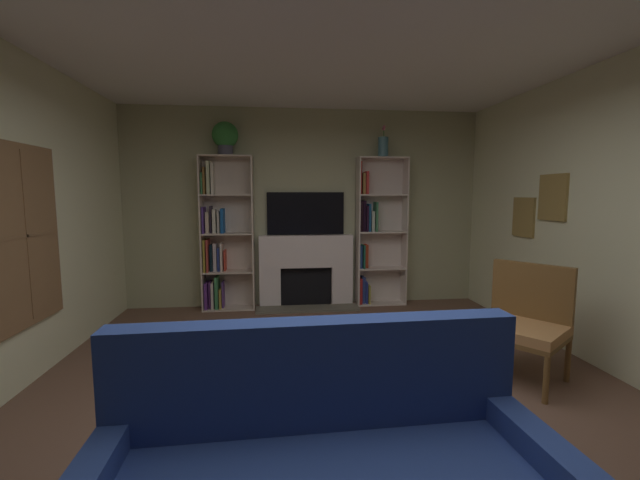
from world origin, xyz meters
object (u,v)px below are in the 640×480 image
object	(u,v)px
coffee_table	(310,387)
bookshelf_left	(221,239)
tv	(306,213)
couch	(324,478)
armchair	(523,320)
potted_plant	(225,137)
bookshelf_right	(375,233)
vase_with_flowers	(383,146)
fireplace	(306,269)

from	to	relation	value
coffee_table	bookshelf_left	bearing A→B (deg)	106.28
tv	coffee_table	size ratio (longest dim) A/B	1.12
couch	armchair	size ratio (longest dim) A/B	2.12
bookshelf_left	potted_plant	bearing A→B (deg)	-24.91
tv	bookshelf_right	world-z (taller)	bookshelf_right
bookshelf_left	vase_with_flowers	distance (m)	2.56
tv	armchair	xyz separation A→B (m)	(1.66, -2.54, -0.80)
bookshelf_left	bookshelf_right	distance (m)	2.14
fireplace	bookshelf_right	distance (m)	1.11
tv	potted_plant	xyz separation A→B (m)	(-1.07, -0.12, 1.02)
tv	armchair	size ratio (longest dim) A/B	1.11
bookshelf_right	armchair	xyz separation A→B (m)	(0.68, -2.47, -0.52)
tv	bookshelf_right	size ratio (longest dim) A/B	0.52
vase_with_flowers	armchair	size ratio (longest dim) A/B	0.45
fireplace	armchair	distance (m)	2.97
potted_plant	armchair	xyz separation A→B (m)	(2.73, -2.42, -1.83)
bookshelf_right	couch	bearing A→B (deg)	-107.10
bookshelf_right	coffee_table	xyz separation A→B (m)	(-1.21, -3.21, -0.65)
potted_plant	couch	distance (m)	4.46
coffee_table	tv	bearing A→B (deg)	86.03
couch	coffee_table	bearing A→B (deg)	89.87
vase_with_flowers	armchair	xyz separation A→B (m)	(0.59, -2.42, -1.73)
fireplace	coffee_table	size ratio (longest dim) A/B	1.46
fireplace	bookshelf_right	world-z (taller)	bookshelf_right
bookshelf_left	bookshelf_right	bearing A→B (deg)	0.45
armchair	bookshelf_right	bearing A→B (deg)	105.28
bookshelf_left	vase_with_flowers	bearing A→B (deg)	-1.06
bookshelf_right	vase_with_flowers	size ratio (longest dim) A/B	4.81
bookshelf_right	coffee_table	distance (m)	3.49
tv	vase_with_flowers	size ratio (longest dim) A/B	2.49
armchair	coffee_table	world-z (taller)	armchair
tv	couch	xyz separation A→B (m)	(-0.23, -4.01, -1.01)
fireplace	armchair	size ratio (longest dim) A/B	1.45
potted_plant	vase_with_flowers	bearing A→B (deg)	0.01
fireplace	vase_with_flowers	bearing A→B (deg)	-2.69
vase_with_flowers	coffee_table	distance (m)	3.88
tv	couch	world-z (taller)	tv
couch	bookshelf_left	bearing A→B (deg)	103.31
fireplace	potted_plant	size ratio (longest dim) A/B	3.22
vase_with_flowers	couch	xyz separation A→B (m)	(-1.30, -3.89, -1.93)
potted_plant	armchair	size ratio (longest dim) A/B	0.45
bookshelf_right	coffee_table	world-z (taller)	bookshelf_right
bookshelf_right	armchair	bearing A→B (deg)	-74.72
couch	bookshelf_right	bearing A→B (deg)	72.90
potted_plant	coffee_table	distance (m)	3.80
tv	couch	distance (m)	4.14
potted_plant	couch	xyz separation A→B (m)	(0.84, -3.89, -2.03)
tv	bookshelf_left	xyz separation A→B (m)	(-1.16, -0.08, -0.34)
potted_plant	vase_with_flowers	size ratio (longest dim) A/B	1.01
potted_plant	vase_with_flowers	xyz separation A→B (m)	(2.14, 0.00, -0.10)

